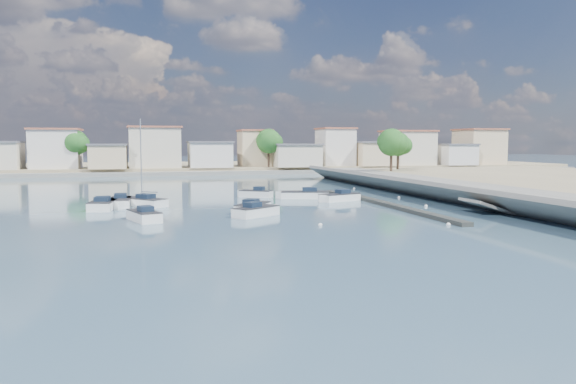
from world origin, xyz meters
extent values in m
plane|color=#304C60|center=(0.00, 40.00, 0.00)|extent=(400.00, 400.00, 0.00)
cube|color=slate|center=(18.50, 13.00, 0.90)|extent=(5.00, 90.00, 1.80)
cube|color=slate|center=(14.15, 13.00, 0.90)|extent=(4.17, 90.00, 2.86)
cube|color=slate|center=(14.00, 4.00, 0.40)|extent=(5.31, 3.50, 1.94)
cube|color=black|center=(7.00, 10.00, 0.17)|extent=(1.00, 26.00, 0.35)
cube|color=black|center=(6.50, 24.00, 0.15)|extent=(2.00, 8.05, 0.30)
cube|color=gray|center=(0.00, 92.00, 0.70)|extent=(160.00, 40.00, 1.40)
cube|color=slate|center=(0.00, 71.00, 0.40)|extent=(160.00, 2.50, 0.80)
cube|color=silver|center=(-34.00, 78.00, 5.15)|extent=(9.00, 9.00, 7.50)
cube|color=#99513D|center=(-34.00, 78.00, 9.08)|extent=(9.54, 9.54, 0.35)
cube|color=beige|center=(-24.00, 75.00, 3.65)|extent=(7.00, 8.00, 4.50)
cube|color=#595960|center=(-24.00, 75.00, 6.08)|extent=(7.42, 8.48, 0.35)
cube|color=beige|center=(-15.00, 77.00, 5.40)|extent=(10.00, 9.00, 8.00)
cube|color=#99513D|center=(-15.00, 77.00, 9.58)|extent=(10.60, 9.54, 0.35)
cube|color=silver|center=(-4.00, 76.00, 3.90)|extent=(8.50, 8.50, 5.00)
cube|color=#595960|center=(-4.00, 76.00, 6.58)|extent=(9.01, 9.01, 0.35)
cube|color=beige|center=(6.00, 79.00, 5.15)|extent=(6.50, 7.50, 7.50)
cube|color=#99513D|center=(6.00, 79.00, 9.08)|extent=(6.89, 7.95, 0.35)
cube|color=beige|center=(14.00, 75.00, 3.65)|extent=(9.50, 9.00, 4.50)
cube|color=#595960|center=(14.00, 75.00, 6.08)|extent=(10.07, 9.54, 0.35)
cube|color=silver|center=(24.00, 78.00, 5.40)|extent=(7.00, 8.00, 8.00)
cube|color=#99513D|center=(24.00, 78.00, 9.58)|extent=(7.42, 8.48, 0.35)
cube|color=beige|center=(32.00, 76.00, 3.90)|extent=(8.00, 9.00, 5.00)
cube|color=#595960|center=(32.00, 76.00, 6.58)|extent=(8.48, 9.54, 0.35)
cube|color=beige|center=(41.00, 77.00, 5.15)|extent=(10.50, 8.50, 7.50)
cube|color=#99513D|center=(41.00, 77.00, 9.08)|extent=(11.13, 9.01, 0.35)
cube|color=silver|center=(52.00, 75.00, 3.65)|extent=(7.50, 7.50, 4.50)
cube|color=#595960|center=(52.00, 75.00, 6.08)|extent=(7.95, 7.95, 0.35)
cube|color=beige|center=(60.00, 78.00, 5.40)|extent=(9.00, 9.50, 8.00)
cube|color=#99513D|center=(60.00, 78.00, 9.58)|extent=(9.54, 10.07, 0.35)
cylinder|color=#38281E|center=(-30.00, 75.00, 3.09)|extent=(0.44, 0.44, 3.38)
sphere|color=#1C511B|center=(-30.00, 75.00, 6.43)|extent=(4.80, 4.80, 4.80)
sphere|color=#1C511B|center=(-29.10, 74.40, 6.20)|extent=(3.60, 3.60, 3.60)
sphere|color=#1C511B|center=(-30.75, 75.45, 6.58)|extent=(3.30, 3.30, 3.30)
cylinder|color=#38281E|center=(-12.00, 78.00, 2.86)|extent=(0.44, 0.44, 2.93)
sphere|color=#1C511B|center=(-12.00, 78.00, 5.75)|extent=(4.16, 4.16, 4.16)
sphere|color=#1C511B|center=(-11.22, 77.48, 5.56)|extent=(3.12, 3.12, 3.12)
sphere|color=#1C511B|center=(-12.65, 78.39, 5.88)|extent=(2.86, 2.86, 2.86)
cylinder|color=#38281E|center=(8.00, 74.00, 3.20)|extent=(0.44, 0.44, 3.60)
sphere|color=#1C511B|center=(8.00, 74.00, 6.76)|extent=(5.12, 5.12, 5.12)
sphere|color=#1C511B|center=(8.96, 73.36, 6.52)|extent=(3.84, 3.84, 3.84)
sphere|color=#1C511B|center=(7.20, 74.48, 6.92)|extent=(3.52, 3.52, 3.52)
cylinder|color=#38281E|center=(24.00, 77.00, 2.97)|extent=(0.44, 0.44, 3.15)
sphere|color=#1C511B|center=(24.00, 77.00, 6.09)|extent=(4.48, 4.48, 4.48)
sphere|color=#1C511B|center=(24.84, 76.44, 5.88)|extent=(3.36, 3.36, 3.36)
sphere|color=#1C511B|center=(23.30, 77.42, 6.23)|extent=(3.08, 3.08, 3.08)
cylinder|color=#38281E|center=(40.00, 76.00, 2.75)|extent=(0.44, 0.44, 2.70)
sphere|color=#1C511B|center=(40.00, 76.00, 5.42)|extent=(3.84, 3.84, 3.84)
sphere|color=#1C511B|center=(40.72, 75.52, 5.24)|extent=(2.88, 2.88, 2.88)
sphere|color=#1C511B|center=(39.40, 76.36, 5.54)|extent=(2.64, 2.64, 2.64)
cylinder|color=#38281E|center=(22.00, 44.00, 3.38)|extent=(0.44, 0.44, 3.15)
sphere|color=#1C511B|center=(22.00, 44.00, 6.49)|extent=(4.48, 4.48, 4.48)
sphere|color=#1C511B|center=(22.84, 43.44, 6.28)|extent=(3.36, 3.36, 3.36)
sphere|color=#1C511B|center=(21.30, 44.42, 6.63)|extent=(3.08, 3.08, 3.08)
cylinder|color=#38281E|center=(26.00, 50.00, 3.26)|extent=(0.44, 0.44, 2.93)
sphere|color=#1C511B|center=(26.00, 50.00, 6.15)|extent=(4.16, 4.16, 4.16)
sphere|color=#1C511B|center=(26.78, 49.48, 5.96)|extent=(3.12, 3.12, 3.12)
sphere|color=#1C511B|center=(25.35, 50.39, 6.29)|extent=(2.86, 2.86, 2.86)
cube|color=white|center=(-16.92, 6.55, 0.30)|extent=(2.95, 4.65, 1.00)
cube|color=white|center=(-17.49, 8.33, 0.30)|extent=(1.61, 1.61, 1.00)
cube|color=#262628|center=(-16.92, 6.55, 0.80)|extent=(2.99, 4.66, 0.08)
cube|color=#162436|center=(-16.79, 6.14, 1.04)|extent=(1.40, 1.56, 0.48)
cube|color=white|center=(-7.20, 10.03, 0.30)|extent=(4.09, 5.04, 1.00)
cube|color=white|center=(-6.15, 11.75, 0.30)|extent=(1.64, 1.64, 1.00)
cube|color=#262628|center=(-7.20, 10.03, 0.80)|extent=(4.12, 5.06, 0.08)
cube|color=#162436|center=(-7.44, 9.62, 1.04)|extent=(1.75, 1.83, 0.48)
cube|color=white|center=(0.99, 21.35, 0.30)|extent=(5.80, 3.37, 1.00)
cube|color=white|center=(-1.29, 21.94, 0.30)|extent=(2.01, 2.01, 1.00)
cube|color=#262628|center=(0.99, 21.35, 0.80)|extent=(5.81, 3.41, 0.08)
cube|color=#162436|center=(1.51, 21.21, 1.04)|extent=(1.91, 1.65, 0.48)
cube|color=white|center=(3.89, 17.56, 0.30)|extent=(4.92, 3.38, 1.00)
cube|color=white|center=(2.08, 16.86, 0.30)|extent=(1.74, 1.74, 1.00)
cube|color=#262628|center=(3.89, 17.56, 0.80)|extent=(4.93, 3.41, 0.08)
cube|color=#162436|center=(4.32, 17.72, 1.04)|extent=(1.69, 1.57, 0.48)
cube|color=white|center=(-20.77, 16.08, 0.30)|extent=(2.74, 5.54, 1.00)
cube|color=white|center=(-20.49, 18.35, 0.30)|extent=(2.09, 2.09, 1.00)
cube|color=#262628|center=(-20.77, 16.08, 0.80)|extent=(2.78, 5.55, 0.08)
cube|color=#162436|center=(-20.83, 15.55, 1.04)|extent=(1.49, 1.74, 0.48)
cube|color=white|center=(-4.23, 24.01, 0.30)|extent=(4.01, 3.29, 1.00)
cube|color=white|center=(-5.60, 24.87, 0.30)|extent=(1.28, 1.28, 1.00)
cube|color=#262628|center=(-4.23, 24.01, 0.80)|extent=(4.03, 3.32, 0.08)
cube|color=#162436|center=(-3.91, 23.81, 1.04)|extent=(1.46, 1.40, 0.48)
cube|color=white|center=(-19.29, 17.97, 0.30)|extent=(2.01, 5.11, 1.00)
cube|color=white|center=(-19.33, 15.78, 0.30)|extent=(1.92, 1.92, 1.00)
cube|color=#262628|center=(-19.29, 17.97, 0.80)|extent=(2.05, 5.11, 0.08)
cube|color=#162436|center=(-19.28, 18.48, 1.04)|extent=(1.22, 1.54, 0.48)
cube|color=white|center=(-7.44, 7.23, 0.30)|extent=(4.58, 4.09, 1.00)
cube|color=white|center=(-5.93, 8.40, 0.30)|extent=(1.38, 1.38, 1.00)
cube|color=#262628|center=(-7.44, 7.23, 0.80)|extent=(4.60, 4.11, 0.08)
cube|color=#162436|center=(-7.79, 6.96, 1.04)|extent=(1.71, 1.67, 0.48)
cube|color=white|center=(-17.17, 17.74, 0.30)|extent=(5.19, 5.63, 1.00)
cube|color=white|center=(-18.81, 19.67, 0.30)|extent=(1.46, 1.46, 1.00)
cube|color=#262628|center=(-17.17, 17.74, 0.80)|extent=(5.22, 5.65, 0.08)
cube|color=#162436|center=(-16.80, 17.30, 1.04)|extent=(2.02, 2.09, 0.48)
cylinder|color=silver|center=(-17.17, 17.74, 4.80)|extent=(0.12, 0.12, 8.00)
cylinder|color=silver|center=(-16.39, 16.83, 1.50)|extent=(1.61, 1.88, 0.08)
sphere|color=white|center=(6.04, -1.80, 0.05)|extent=(0.33, 0.33, 0.33)
sphere|color=white|center=(10.50, 10.28, 0.05)|extent=(0.33, 0.33, 0.33)
sphere|color=white|center=(-3.68, 0.42, 0.05)|extent=(0.33, 0.33, 0.33)
sphere|color=white|center=(11.78, 19.20, 0.05)|extent=(0.33, 0.33, 0.33)
sphere|color=white|center=(1.52, 30.22, 0.05)|extent=(0.33, 0.33, 0.33)
sphere|color=white|center=(11.26, 32.49, 0.05)|extent=(0.33, 0.33, 0.33)
camera|label=1|loc=(-16.54, -40.63, 6.38)|focal=35.00mm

